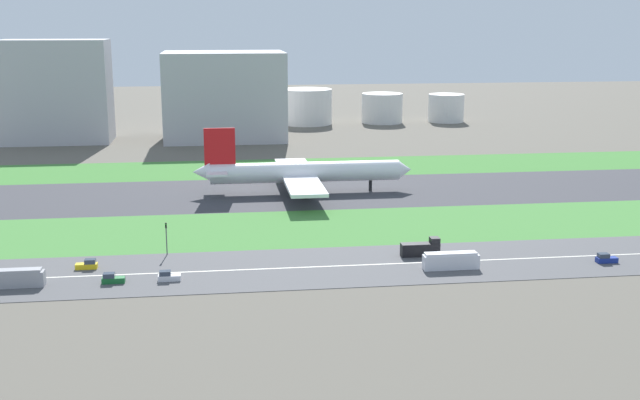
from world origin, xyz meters
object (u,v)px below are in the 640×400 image
car_1 (606,259)px  traffic_light (166,236)px  truck_1 (421,249)px  fuel_tank_west (307,107)px  airliner (300,172)px  car_0 (168,276)px  bus_0 (13,278)px  fuel_tank_centre (382,108)px  car_6 (112,279)px  hangar_building (225,96)px  car_5 (88,265)px  fuel_tank_east (446,108)px  terminal_building (57,91)px  bus_1 (451,261)px

car_1 → traffic_light: (-92.45, 17.99, 3.37)m
truck_1 → fuel_tank_west: bearing=89.7°
airliner → car_0: (-34.53, -78.00, -5.31)m
bus_0 → fuel_tank_centre: 266.64m
car_6 → traffic_light: traffic_light is taller
hangar_building → fuel_tank_west: size_ratio=2.06×
fuel_tank_centre → truck_1: bearing=-99.8°
car_5 → fuel_tank_centre: 252.21m
hangar_building → fuel_tank_east: bearing=22.1°
traffic_light → fuel_tank_east: 253.08m
terminal_building → fuel_tank_west: size_ratio=1.75×
airliner → fuel_tank_east: airliner is taller
bus_0 → fuel_tank_east: size_ratio=0.65×
terminal_building → hangar_building: bearing=0.0°
airliner → hangar_building: bearing=99.9°
airliner → fuel_tank_centre: bearing=69.9°
car_1 → fuel_tank_centre: (1.53, 237.00, 6.37)m
bus_1 → car_1: bearing=-180.0°
bus_1 → car_0: (-57.40, 0.00, -0.90)m
bus_1 → traffic_light: (-58.59, 17.99, 2.47)m
terminal_building → fuel_tank_east: bearing=14.0°
fuel_tank_centre → hangar_building: bearing=-150.1°
car_5 → bus_1: bearing=-7.7°
car_0 → fuel_tank_centre: size_ratio=0.22×
bus_0 → terminal_building: terminal_building is taller
car_1 → fuel_tank_centre: bearing=-90.4°
fuel_tank_centre → fuel_tank_east: fuel_tank_centre is taller
airliner → traffic_light: bearing=-120.8°
bus_1 → terminal_building: 223.14m
airliner → hangar_building: (-19.99, 114.00, 12.28)m
truck_1 → fuel_tank_centre: fuel_tank_centre is taller
traffic_light → car_0: bearing=-86.2°
car_0 → hangar_building: bearing=-94.3°
fuel_tank_west → fuel_tank_centre: 37.77m
car_6 → fuel_tank_west: bearing=-105.5°
bus_0 → traffic_light: traffic_light is taller
traffic_light → terminal_building: 182.81m
traffic_light → airliner: bearing=59.2°
airliner → fuel_tank_west: bearing=82.7°
car_5 → hangar_building: size_ratio=0.09×
bus_0 → fuel_tank_east: fuel_tank_east is taller
bus_1 → car_0: bearing=0.0°
airliner → truck_1: bearing=-74.2°
fuel_tank_east → bus_0: bearing=-123.2°
car_5 → terminal_building: bearing=101.7°
hangar_building → car_0: bearing=-94.3°
car_5 → terminal_building: 186.96m
bus_1 → hangar_building: size_ratio=0.23×
bus_1 → hangar_building: bearing=-77.4°
airliner → bus_0: 100.87m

